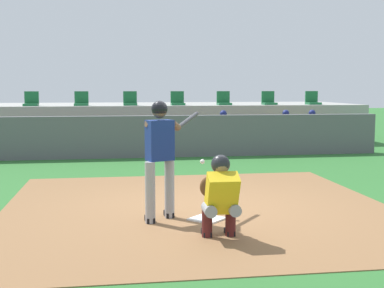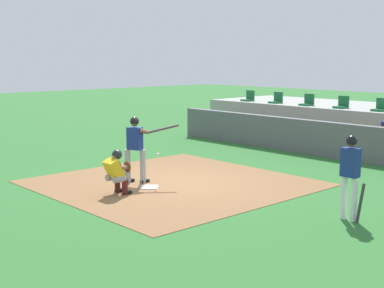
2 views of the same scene
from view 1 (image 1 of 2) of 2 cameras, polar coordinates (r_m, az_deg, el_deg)
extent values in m
plane|color=#2D6B2D|center=(8.64, 0.70, -7.10)|extent=(80.00, 80.00, 0.00)
cube|color=olive|center=(8.64, 0.70, -7.07)|extent=(6.40, 6.40, 0.01)
cube|color=white|center=(7.87, 1.65, -8.26)|extent=(0.62, 0.62, 0.02)
cylinder|color=#99999E|center=(7.61, -4.65, -5.41)|extent=(0.15, 0.15, 0.92)
cylinder|color=#99999E|center=(7.90, -2.50, -4.96)|extent=(0.15, 0.15, 0.92)
cube|color=navy|center=(7.64, -3.59, 0.41)|extent=(0.44, 0.36, 0.60)
sphere|color=brown|center=(7.61, -3.61, 3.63)|extent=(0.21, 0.21, 0.21)
sphere|color=black|center=(7.61, -3.62, 3.90)|extent=(0.24, 0.24, 0.24)
cylinder|color=brown|center=(7.72, -3.29, 2.04)|extent=(0.55, 0.33, 0.18)
cylinder|color=brown|center=(7.76, -1.84, 2.07)|extent=(0.21, 0.27, 0.17)
cylinder|color=#333338|center=(8.25, -0.47, 2.65)|extent=(0.47, 0.77, 0.24)
cube|color=black|center=(7.76, -4.69, -8.33)|extent=(0.15, 0.27, 0.09)
cube|color=black|center=(8.05, -2.58, -7.78)|extent=(0.15, 0.27, 0.09)
cylinder|color=gray|center=(6.76, 1.90, -7.23)|extent=(0.16, 0.32, 0.16)
cylinder|color=#4C1919|center=(6.95, 1.67, -8.63)|extent=(0.14, 0.14, 0.42)
cube|color=black|center=(7.06, 1.59, -9.84)|extent=(0.11, 0.24, 0.08)
cylinder|color=gray|center=(6.82, 4.57, -7.12)|extent=(0.16, 0.32, 0.16)
cylinder|color=#4C1919|center=(7.01, 4.28, -8.51)|extent=(0.14, 0.14, 0.42)
cube|color=black|center=(7.12, 4.16, -9.71)|extent=(0.11, 0.24, 0.08)
cube|color=gold|center=(6.69, 3.34, -5.43)|extent=(0.40, 0.44, 0.57)
cube|color=#2D2D33|center=(6.81, 3.13, -5.23)|extent=(0.38, 0.25, 0.45)
sphere|color=#996B4C|center=(6.71, 3.22, -2.44)|extent=(0.21, 0.21, 0.21)
sphere|color=#232328|center=(6.73, 3.19, -2.25)|extent=(0.25, 0.25, 0.25)
cylinder|color=#996B4C|center=(6.90, 2.64, -5.08)|extent=(0.10, 0.45, 0.10)
ellipsoid|color=brown|center=(7.11, 1.98, -4.74)|extent=(0.28, 0.12, 0.30)
sphere|color=white|center=(8.01, 1.15, -1.95)|extent=(0.07, 0.07, 0.07)
cube|color=#59595E|center=(14.93, -3.33, 0.85)|extent=(13.00, 0.30, 1.20)
cube|color=olive|center=(15.96, -3.66, -0.15)|extent=(11.80, 0.44, 0.45)
cylinder|color=#939399|center=(15.96, 3.18, 0.80)|extent=(0.15, 0.40, 0.15)
cylinder|color=#939399|center=(15.79, 3.32, -0.22)|extent=(0.13, 0.13, 0.45)
cube|color=maroon|center=(15.76, 3.35, -0.91)|extent=(0.11, 0.24, 0.08)
cylinder|color=#939399|center=(16.01, 4.09, 0.82)|extent=(0.15, 0.40, 0.15)
cylinder|color=#939399|center=(15.84, 4.24, -0.20)|extent=(0.13, 0.13, 0.45)
cube|color=maroon|center=(15.82, 4.27, -0.89)|extent=(0.11, 0.24, 0.08)
cube|color=gold|center=(16.17, 3.48, 1.84)|extent=(0.36, 0.22, 0.54)
sphere|color=brown|center=(16.15, 3.48, 3.22)|extent=(0.20, 0.20, 0.20)
sphere|color=navy|center=(16.15, 3.49, 3.36)|extent=(0.22, 0.22, 0.22)
cylinder|color=brown|center=(16.01, 2.88, 1.41)|extent=(0.09, 0.41, 0.22)
cylinder|color=brown|center=(16.09, 4.27, 1.42)|extent=(0.09, 0.41, 0.22)
cylinder|color=#939399|center=(16.49, 10.09, 0.89)|extent=(0.15, 0.40, 0.15)
cylinder|color=#939399|center=(16.33, 10.30, -0.10)|extent=(0.13, 0.13, 0.45)
cube|color=maroon|center=(16.30, 10.35, -0.76)|extent=(0.11, 0.24, 0.08)
cylinder|color=#939399|center=(16.57, 10.95, 0.90)|extent=(0.15, 0.40, 0.15)
cylinder|color=#939399|center=(16.41, 11.16, -0.08)|extent=(0.13, 0.13, 0.45)
cube|color=maroon|center=(16.39, 11.21, -0.74)|extent=(0.11, 0.24, 0.08)
cube|color=gold|center=(16.72, 10.29, 1.89)|extent=(0.36, 0.22, 0.54)
sphere|color=brown|center=(16.69, 10.32, 3.22)|extent=(0.20, 0.20, 0.20)
sphere|color=navy|center=(16.69, 10.32, 3.36)|extent=(0.22, 0.22, 0.22)
cylinder|color=brown|center=(16.53, 9.79, 1.47)|extent=(0.09, 0.41, 0.22)
cylinder|color=brown|center=(16.66, 11.09, 1.49)|extent=(0.09, 0.41, 0.22)
cylinder|color=#939399|center=(16.79, 12.93, 0.93)|extent=(0.15, 0.40, 0.15)
cylinder|color=#939399|center=(16.63, 13.16, -0.05)|extent=(0.13, 0.13, 0.45)
cube|color=maroon|center=(16.61, 13.21, -0.70)|extent=(0.11, 0.24, 0.08)
cylinder|color=#939399|center=(16.89, 13.76, 0.93)|extent=(0.15, 0.40, 0.15)
cylinder|color=#939399|center=(16.73, 13.99, -0.03)|extent=(0.13, 0.13, 0.45)
cube|color=maroon|center=(16.70, 14.04, -0.68)|extent=(0.11, 0.24, 0.08)
cube|color=gold|center=(17.02, 13.09, 1.90)|extent=(0.36, 0.22, 0.54)
sphere|color=tan|center=(17.00, 13.13, 3.21)|extent=(0.20, 0.20, 0.20)
sphere|color=navy|center=(16.99, 13.13, 3.35)|extent=(0.22, 0.22, 0.22)
cylinder|color=tan|center=(16.83, 12.63, 1.50)|extent=(0.09, 0.41, 0.22)
cylinder|color=tan|center=(16.97, 13.89, 1.51)|extent=(0.09, 0.41, 0.22)
cube|color=#9E9E99|center=(19.29, -4.54, 2.36)|extent=(15.00, 4.40, 1.40)
cube|color=#196033|center=(17.81, -17.37, 4.16)|extent=(0.46, 0.46, 0.08)
cube|color=#196033|center=(18.01, -17.30, 4.94)|extent=(0.46, 0.06, 0.40)
cube|color=#196033|center=(17.64, -12.13, 4.28)|extent=(0.46, 0.46, 0.08)
cube|color=#196033|center=(17.84, -12.11, 5.08)|extent=(0.46, 0.06, 0.40)
cube|color=#196033|center=(17.62, -6.83, 4.38)|extent=(0.46, 0.46, 0.08)
cube|color=#196033|center=(17.81, -6.86, 5.17)|extent=(0.46, 0.06, 0.40)
cube|color=#196033|center=(17.74, -1.57, 4.43)|extent=(0.46, 0.46, 0.08)
cube|color=#196033|center=(17.93, -1.65, 5.22)|extent=(0.46, 0.06, 0.40)
cube|color=#196033|center=(18.01, 3.59, 4.45)|extent=(0.46, 0.46, 0.08)
cube|color=#196033|center=(18.20, 3.46, 5.22)|extent=(0.46, 0.06, 0.40)
cube|color=#196033|center=(18.43, 8.55, 4.43)|extent=(0.46, 0.46, 0.08)
cube|color=#196033|center=(18.61, 8.38, 5.19)|extent=(0.46, 0.06, 0.40)
cube|color=#196033|center=(18.97, 13.26, 4.38)|extent=(0.46, 0.46, 0.08)
cube|color=#196033|center=(19.15, 13.05, 5.12)|extent=(0.46, 0.06, 0.40)
camera|label=2|loc=(12.38, 86.46, 6.68)|focal=50.80mm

